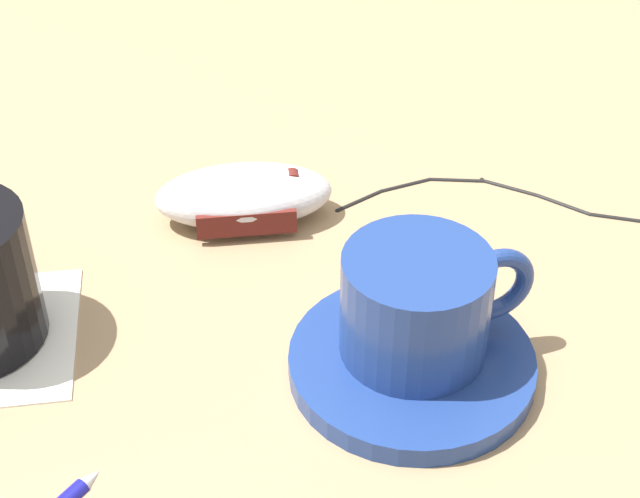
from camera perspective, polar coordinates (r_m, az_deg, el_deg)
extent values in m
plane|color=#9E7F5B|center=(0.59, -8.68, -3.78)|extent=(3.00, 3.00, 0.00)
cylinder|color=navy|center=(0.55, 5.34, -6.65)|extent=(0.14, 0.14, 0.01)
cylinder|color=navy|center=(0.53, 5.57, -3.26)|extent=(0.08, 0.08, 0.06)
torus|color=navy|center=(0.54, 10.09, -2.07)|extent=(0.05, 0.02, 0.05)
ellipsoid|color=silver|center=(0.65, -4.45, 3.14)|extent=(0.13, 0.11, 0.04)
cylinder|color=#591E19|center=(0.65, -1.64, 4.09)|extent=(0.01, 0.01, 0.01)
cube|color=#591E19|center=(0.68, -4.58, 4.07)|extent=(0.06, 0.03, 0.02)
cube|color=#591E19|center=(0.63, -4.28, 1.46)|extent=(0.06, 0.03, 0.02)
cylinder|color=black|center=(0.68, 2.31, 2.90)|extent=(0.04, 0.00, 0.00)
cylinder|color=black|center=(0.69, 5.02, 3.80)|extent=(0.04, 0.01, 0.00)
cylinder|color=black|center=(0.70, 8.00, 4.06)|extent=(0.03, 0.03, 0.00)
cylinder|color=black|center=(0.70, 11.06, 3.57)|extent=(0.02, 0.04, 0.00)
cylinder|color=black|center=(0.69, 13.99, 2.59)|extent=(0.02, 0.04, 0.00)
cylinder|color=black|center=(0.69, 17.03, 1.80)|extent=(0.03, 0.03, 0.00)
sphere|color=black|center=(0.67, 1.01, 2.33)|extent=(0.00, 0.00, 0.00)
sphere|color=black|center=(0.69, 3.58, 3.45)|extent=(0.00, 0.00, 0.00)
sphere|color=black|center=(0.70, 6.43, 4.13)|extent=(0.00, 0.00, 0.00)
sphere|color=black|center=(0.71, 9.57, 3.99)|extent=(0.00, 0.00, 0.00)
sphere|color=black|center=(0.70, 12.55, 3.14)|extent=(0.00, 0.00, 0.00)
sphere|color=black|center=(0.69, 15.44, 2.04)|extent=(0.00, 0.00, 0.00)
cone|color=silver|center=(0.51, -13.20, -12.52)|extent=(0.01, 0.01, 0.01)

